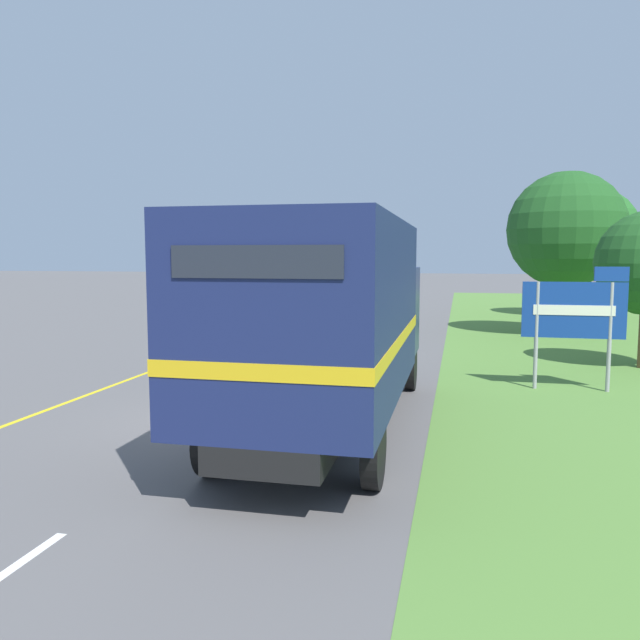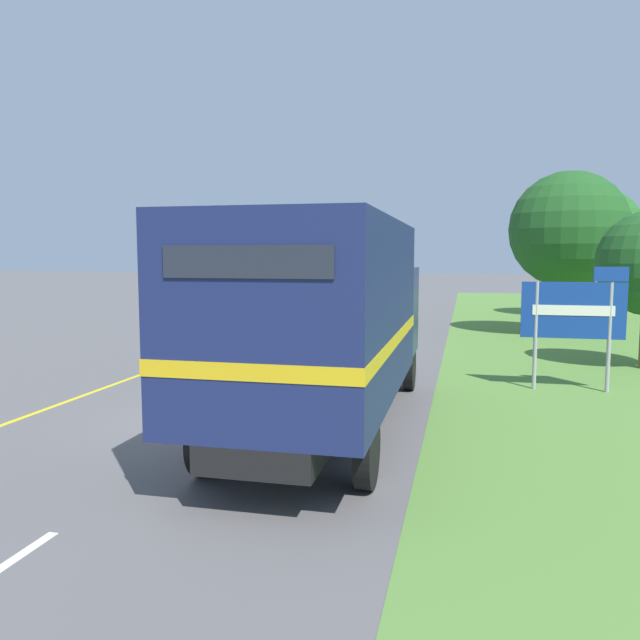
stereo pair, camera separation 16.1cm
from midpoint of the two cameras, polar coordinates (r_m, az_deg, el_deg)
The scene contains 12 objects.
ground_plane at distance 11.76m, azimuth -8.57°, elevation -9.04°, with size 200.00×200.00×0.00m, color #5B5959.
edge_line_yellow at distance 25.27m, azimuth -5.23°, elevation -1.00°, with size 0.12×57.59×0.01m, color yellow.
centre_dash_near at distance 12.19m, azimuth -7.73°, elevation -8.49°, with size 0.12×2.60×0.01m, color white.
centre_dash_mid_a at distance 18.37m, azimuth -0.36°, elevation -3.56°, with size 0.12×2.60×0.01m, color white.
centre_dash_mid_b at distance 24.77m, azimuth 3.23°, elevation -1.12°, with size 0.12×2.60×0.01m, color white.
centre_dash_far at distance 31.25m, azimuth 5.33°, elevation 0.32°, with size 0.12×2.60×0.01m, color white.
centre_dash_farthest at distance 37.78m, azimuth 6.70°, elevation 1.26°, with size 0.12×2.60×0.01m, color white.
horse_trailer_truck at distance 10.55m, azimuth 0.88°, elevation 0.30°, with size 2.62×8.30×3.56m.
lead_car_white at distance 24.62m, azimuth -0.98°, elevation 1.27°, with size 1.80×3.89×2.09m.
highway_sign at distance 14.97m, azimuth 22.58°, elevation 0.61°, with size 2.21×0.09×2.78m.
roadside_tree_mid at distance 25.44m, azimuth 21.94°, elevation 7.67°, with size 4.35×4.35×6.18m.
roadside_tree_far at distance 33.67m, azimuth 23.87°, elevation 7.18°, with size 4.56×4.56×6.36m.
Camera 2 is at (4.33, -10.52, 3.01)m, focal length 35.00 mm.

